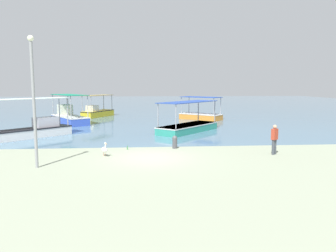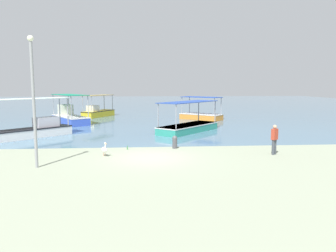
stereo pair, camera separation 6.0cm
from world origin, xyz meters
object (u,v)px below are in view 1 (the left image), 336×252
object	(u,v)px
fishing_boat_near_left	(188,126)
mooring_bollard	(175,142)
fishing_boat_far_right	(201,115)
lamp_post	(33,95)
fishing_boat_near_right	(69,117)
glass_bottle	(127,148)
fishing_boat_center	(30,129)
fisherman_standing	(274,139)
pelican	(104,149)
fishing_boat_outer	(97,112)

from	to	relation	value
fishing_boat_near_left	mooring_bollard	bearing A→B (deg)	-104.54
fishing_boat_near_left	fishing_boat_far_right	distance (m)	9.84
fishing_boat_far_right	lamp_post	size ratio (longest dim) A/B	0.78
fishing_boat_near_right	glass_bottle	xyz separation A→B (m)	(6.49, -14.09, -0.56)
lamp_post	mooring_bollard	xyz separation A→B (m)	(7.01, 4.18, -3.01)
fishing_boat_far_right	lamp_post	bearing A→B (deg)	-119.25
fishing_boat_near_left	fishing_boat_center	xyz separation A→B (m)	(-12.13, -2.15, 0.13)
mooring_bollard	lamp_post	bearing A→B (deg)	-149.18
fishing_boat_near_right	fishing_boat_near_left	size ratio (longest dim) A/B	0.98
fisherman_standing	pelican	bearing A→B (deg)	178.27
fishing_boat_outer	mooring_bollard	xyz separation A→B (m)	(7.47, -20.56, -0.20)
fishing_boat_near_left	glass_bottle	distance (m)	8.65
fishing_boat_near_right	pelican	size ratio (longest dim) A/B	7.54
fishing_boat_outer	glass_bottle	xyz separation A→B (m)	(4.56, -20.71, -0.51)
lamp_post	glass_bottle	xyz separation A→B (m)	(4.10, 4.03, -3.33)
pelican	fishing_boat_near_left	bearing A→B (deg)	56.63
fishing_boat_outer	fishing_boat_far_right	size ratio (longest dim) A/B	1.04
fishing_boat_near_right	fishing_boat_far_right	xyz separation A→B (m)	(13.98, 2.58, -0.16)
fishing_boat_near_right	fishing_boat_far_right	distance (m)	14.22
fishing_boat_near_right	fisherman_standing	xyz separation A→B (m)	(14.82, -16.13, 0.24)
fishing_boat_near_left	fishing_boat_far_right	xyz separation A→B (m)	(2.75, 9.44, 0.02)
fishing_boat_near_left	mooring_bollard	xyz separation A→B (m)	(-1.83, -7.07, -0.07)
pelican	glass_bottle	world-z (taller)	pelican
fishing_boat_near_left	lamp_post	bearing A→B (deg)	-128.16
fishing_boat_outer	lamp_post	xyz separation A→B (m)	(0.46, -24.74, 2.82)
fishing_boat_outer	fishing_boat_far_right	world-z (taller)	fishing_boat_outer
lamp_post	fishing_boat_outer	bearing A→B (deg)	91.07
lamp_post	glass_bottle	distance (m)	6.64
pelican	glass_bottle	distance (m)	2.13
fishing_boat_near_right	fishing_boat_near_left	distance (m)	13.16
fishing_boat_center	lamp_post	bearing A→B (deg)	-70.11
mooring_bollard	fisherman_standing	world-z (taller)	fisherman_standing
fishing_boat_center	lamp_post	world-z (taller)	lamp_post
fishing_boat_outer	fishing_boat_near_right	bearing A→B (deg)	-106.25
fishing_boat_far_right	fishing_boat_outer	bearing A→B (deg)	161.47
fishing_boat_outer	fishing_boat_center	bearing A→B (deg)	-100.27
mooring_bollard	pelican	bearing A→B (deg)	-154.91
fishing_boat_near_right	fishing_boat_near_left	world-z (taller)	fishing_boat_near_right
fishing_boat_near_right	mooring_bollard	world-z (taller)	fishing_boat_near_right
glass_bottle	fisherman_standing	bearing A→B (deg)	-13.82
fishing_boat_near_right	fishing_boat_center	xyz separation A→B (m)	(-0.90, -9.01, -0.05)
fishing_boat_far_right	lamp_post	xyz separation A→B (m)	(-11.59, -20.70, 2.92)
pelican	lamp_post	distance (m)	4.80
fishing_boat_outer	fishing_boat_far_right	bearing A→B (deg)	-18.53
fisherman_standing	fishing_boat_center	bearing A→B (deg)	155.62
fishing_boat_near_left	glass_bottle	world-z (taller)	fishing_boat_near_left
fishing_boat_near_left	fisherman_standing	xyz separation A→B (m)	(3.58, -9.27, 0.41)
fishing_boat_far_right	fisherman_standing	distance (m)	18.74
lamp_post	mooring_bollard	bearing A→B (deg)	30.82
fishing_boat_center	pelican	bearing A→B (deg)	-47.70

